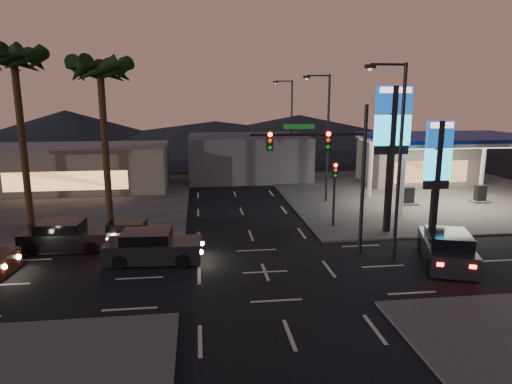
{
  "coord_description": "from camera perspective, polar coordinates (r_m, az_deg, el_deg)",
  "views": [
    {
      "loc": [
        -3.1,
        -20.7,
        8.45
      ],
      "look_at": [
        0.15,
        4.71,
        3.0
      ],
      "focal_mm": 32.0,
      "sensor_mm": 36.0,
      "label": 1
    }
  ],
  "objects": [
    {
      "name": "car_lane_b_mid",
      "position": [
        27.67,
        -22.66,
        -5.13
      ],
      "size": [
        5.01,
        2.33,
        1.6
      ],
      "color": "black",
      "rests_on": "ground"
    },
    {
      "name": "corner_lot_nw",
      "position": [
        39.8,
        -26.02,
        -1.4
      ],
      "size": [
        24.0,
        24.0,
        0.12
      ],
      "primitive_type": "cube",
      "color": "#47443F",
      "rests_on": "ground"
    },
    {
      "name": "streetlight_mid",
      "position": [
        36.19,
        8.67,
        7.54
      ],
      "size": [
        2.14,
        0.25,
        10.0
      ],
      "color": "black",
      "rests_on": "ground"
    },
    {
      "name": "streetlight_far",
      "position": [
        49.77,
        4.23,
        8.83
      ],
      "size": [
        2.14,
        0.25,
        10.0
      ],
      "color": "black",
      "rests_on": "ground"
    },
    {
      "name": "car_lane_b_front",
      "position": [
        27.37,
        -15.33,
        -5.04
      ],
      "size": [
        4.29,
        2.13,
        1.35
      ],
      "color": "#59585B",
      "rests_on": "ground"
    },
    {
      "name": "palm_a",
      "position": [
        30.79,
        -18.85,
        13.2
      ],
      "size": [
        4.41,
        4.41,
        10.86
      ],
      "color": "black",
      "rests_on": "ground"
    },
    {
      "name": "hill_left",
      "position": [
        83.8,
        -22.62,
        7.37
      ],
      "size": [
        40.0,
        40.0,
        6.0
      ],
      "primitive_type": "cone",
      "color": "black",
      "rests_on": "ground"
    },
    {
      "name": "pylon_sign_short",
      "position": [
        29.13,
        21.78,
        3.67
      ],
      "size": [
        1.6,
        0.35,
        7.0
      ],
      "color": "black",
      "rests_on": "ground"
    },
    {
      "name": "traffic_signal_mast",
      "position": [
        23.92,
        9.45,
        4.1
      ],
      "size": [
        6.1,
        0.39,
        8.0
      ],
      "color": "black",
      "rests_on": "ground"
    },
    {
      "name": "palm_b",
      "position": [
        32.15,
        -27.93,
        13.37
      ],
      "size": [
        4.41,
        4.41,
        11.46
      ],
      "color": "black",
      "rests_on": "ground"
    },
    {
      "name": "hill_center",
      "position": [
        81.02,
        -5.12,
        7.4
      ],
      "size": [
        60.0,
        60.0,
        4.0
      ],
      "primitive_type": "cone",
      "color": "black",
      "rests_on": "ground"
    },
    {
      "name": "streetlight_near",
      "position": [
        24.01,
        17.16,
        4.94
      ],
      "size": [
        2.14,
        0.25,
        10.0
      ],
      "color": "black",
      "rests_on": "ground"
    },
    {
      "name": "car_lane_a_front",
      "position": [
        24.27,
        -12.85,
        -6.78
      ],
      "size": [
        5.13,
        2.38,
        1.64
      ],
      "color": "black",
      "rests_on": "ground"
    },
    {
      "name": "building_far_mid",
      "position": [
        47.4,
        -1.06,
        4.43
      ],
      "size": [
        12.0,
        9.0,
        4.4
      ],
      "primitive_type": "cube",
      "color": "#4C4C51",
      "rests_on": "ground"
    },
    {
      "name": "suv_station",
      "position": [
        25.34,
        22.71,
        -6.53
      ],
      "size": [
        3.76,
        5.55,
        1.72
      ],
      "color": "black",
      "rests_on": "ground"
    },
    {
      "name": "pylon_sign_tall",
      "position": [
        28.73,
        16.68,
        7.41
      ],
      "size": [
        2.2,
        0.35,
        9.0
      ],
      "color": "black",
      "rests_on": "ground"
    },
    {
      "name": "building_far_west",
      "position": [
        44.54,
        -21.4,
        2.85
      ],
      "size": [
        16.0,
        8.0,
        4.0
      ],
      "primitive_type": "cube",
      "color": "#726B5B",
      "rests_on": "ground"
    },
    {
      "name": "ground",
      "position": [
        22.58,
        1.15,
        -9.98
      ],
      "size": [
        140.0,
        140.0,
        0.0
      ],
      "primitive_type": "plane",
      "color": "black",
      "rests_on": "ground"
    },
    {
      "name": "gas_station",
      "position": [
        38.02,
        23.03,
        5.98
      ],
      "size": [
        12.2,
        8.2,
        5.47
      ],
      "color": "silver",
      "rests_on": "ground"
    },
    {
      "name": "hill_right",
      "position": [
        82.92,
        5.39,
        7.85
      ],
      "size": [
        50.0,
        50.0,
        5.0
      ],
      "primitive_type": "cone",
      "color": "black",
      "rests_on": "ground"
    },
    {
      "name": "corner_lot_ne",
      "position": [
        42.22,
        19.78,
        -0.17
      ],
      "size": [
        24.0,
        24.0,
        0.12
      ],
      "primitive_type": "cube",
      "color": "#47443F",
      "rests_on": "ground"
    },
    {
      "name": "pedestal_signal",
      "position": [
        29.51,
        9.79,
        1.04
      ],
      "size": [
        0.32,
        0.39,
        4.3
      ],
      "color": "black",
      "rests_on": "ground"
    },
    {
      "name": "convenience_store",
      "position": [
        47.18,
        19.39,
        3.47
      ],
      "size": [
        10.0,
        6.0,
        4.0
      ],
      "primitive_type": "cube",
      "color": "#726B5B",
      "rests_on": "ground"
    }
  ]
}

